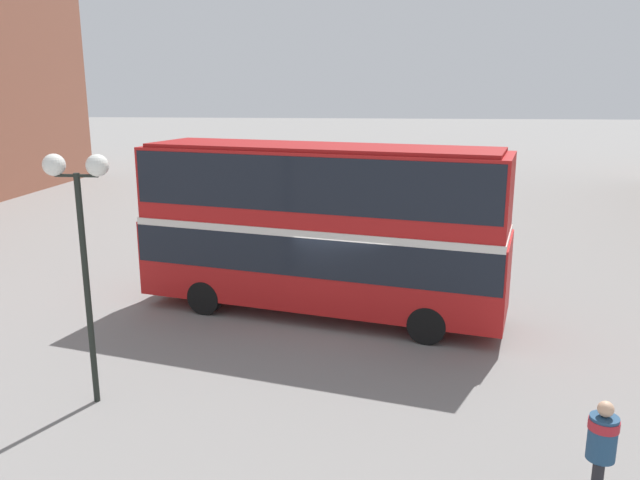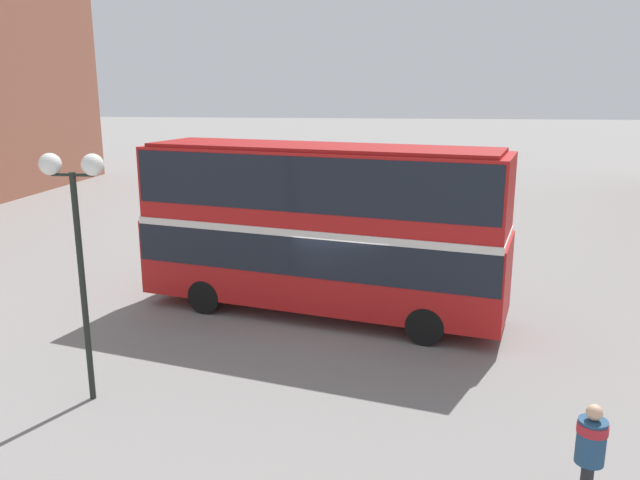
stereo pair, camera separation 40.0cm
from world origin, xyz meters
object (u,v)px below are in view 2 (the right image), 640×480
at_px(pedestrian_foreground, 590,448).
at_px(street_lamp_twin_globe, 75,205).
at_px(double_decker_bus, 320,220).
at_px(parked_car_kerb_near, 271,203).

xyz_separation_m(pedestrian_foreground, street_lamp_twin_globe, (-8.95, 2.49, 2.93)).
distance_m(double_decker_bus, street_lamp_twin_globe, 6.97).
bearing_deg(parked_car_kerb_near, pedestrian_foreground, 105.18).
bearing_deg(street_lamp_twin_globe, double_decker_bus, 54.19).
distance_m(parked_car_kerb_near, street_lamp_twin_globe, 18.72).
relative_size(double_decker_bus, parked_car_kerb_near, 2.22).
bearing_deg(double_decker_bus, street_lamp_twin_globe, -111.89).
height_order(double_decker_bus, pedestrian_foreground, double_decker_bus).
xyz_separation_m(double_decker_bus, street_lamp_twin_globe, (-4.00, -5.55, 1.34)).
relative_size(pedestrian_foreground, parked_car_kerb_near, 0.38).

